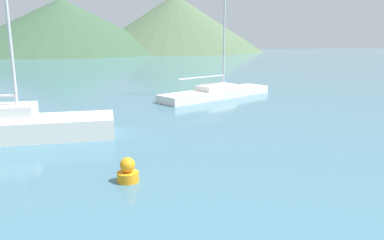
# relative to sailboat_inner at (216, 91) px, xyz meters

# --- Properties ---
(sailboat_inner) EXTENTS (7.95, 6.19, 10.47)m
(sailboat_inner) POSITION_rel_sailboat_inner_xyz_m (0.00, 0.00, 0.00)
(sailboat_inner) COLOR white
(sailboat_inner) RESTS_ON ground_plane
(sailboat_middle) EXTENTS (8.45, 2.84, 6.85)m
(sailboat_middle) POSITION_rel_sailboat_inner_xyz_m (-10.04, -8.91, 0.11)
(sailboat_middle) COLOR white
(sailboat_middle) RESTS_ON ground_plane
(buoy_marker) EXTENTS (0.59, 0.59, 0.68)m
(buoy_marker) POSITION_rel_sailboat_inner_xyz_m (-5.18, -13.79, -0.10)
(buoy_marker) COLOR orange
(buoy_marker) RESTS_ON ground_plane
(hill_west) EXTENTS (50.67, 50.67, 12.46)m
(hill_west) POSITION_rel_sailboat_inner_xyz_m (-22.79, 69.67, 5.85)
(hill_west) COLOR #38563D
(hill_west) RESTS_ON ground_plane
(hill_central) EXTENTS (45.42, 45.42, 14.33)m
(hill_central) POSITION_rel_sailboat_inner_xyz_m (4.24, 76.00, 6.78)
(hill_central) COLOR #4C6647
(hill_central) RESTS_ON ground_plane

